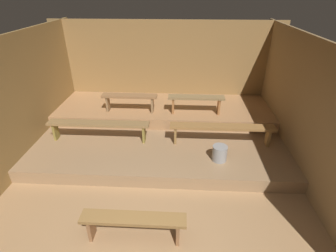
# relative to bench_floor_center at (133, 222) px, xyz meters

# --- Properties ---
(ground) EXTENTS (6.32, 5.92, 0.08)m
(ground) POSITION_rel_bench_floor_center_xyz_m (0.18, 2.01, -0.40)
(ground) COLOR #A07850
(wall_back) EXTENTS (6.32, 0.06, 2.57)m
(wall_back) POSITION_rel_bench_floor_center_xyz_m (0.18, 4.60, 0.93)
(wall_back) COLOR olive
(wall_back) RESTS_ON ground
(wall_left) EXTENTS (0.06, 5.92, 2.57)m
(wall_left) POSITION_rel_bench_floor_center_xyz_m (-2.61, 2.01, 0.93)
(wall_left) COLOR olive
(wall_left) RESTS_ON ground
(wall_right) EXTENTS (0.06, 5.92, 2.57)m
(wall_right) POSITION_rel_bench_floor_center_xyz_m (2.97, 2.01, 0.93)
(wall_right) COLOR olive
(wall_right) RESTS_ON ground
(platform_lower) EXTENTS (5.52, 3.48, 0.27)m
(platform_lower) POSITION_rel_bench_floor_center_xyz_m (0.18, 2.83, -0.22)
(platform_lower) COLOR #947350
(platform_lower) RESTS_ON ground
(platform_middle) EXTENTS (5.52, 1.73, 0.27)m
(platform_middle) POSITION_rel_bench_floor_center_xyz_m (0.18, 3.71, 0.05)
(platform_middle) COLOR #A7794E
(platform_middle) RESTS_ON platform_lower
(bench_floor_center) EXTENTS (1.52, 0.25, 0.45)m
(bench_floor_center) POSITION_rel_bench_floor_center_xyz_m (0.00, 0.00, 0.00)
(bench_floor_center) COLOR olive
(bench_floor_center) RESTS_ON ground
(bench_lower_left) EXTENTS (2.24, 0.25, 0.45)m
(bench_lower_left) POSITION_rel_bench_floor_center_xyz_m (-1.17, 2.32, 0.29)
(bench_lower_left) COLOR olive
(bench_lower_left) RESTS_ON platform_lower
(bench_lower_right) EXTENTS (2.24, 0.25, 0.45)m
(bench_lower_right) POSITION_rel_bench_floor_center_xyz_m (1.53, 2.32, 0.29)
(bench_lower_right) COLOR olive
(bench_lower_right) RESTS_ON platform_lower
(bench_middle_left) EXTENTS (1.36, 0.25, 0.45)m
(bench_middle_left) POSITION_rel_bench_floor_center_xyz_m (-0.64, 3.28, 0.53)
(bench_middle_left) COLOR olive
(bench_middle_left) RESTS_ON platform_middle
(bench_middle_right) EXTENTS (1.36, 0.25, 0.45)m
(bench_middle_right) POSITION_rel_bench_floor_center_xyz_m (1.00, 3.28, 0.53)
(bench_middle_right) COLOR olive
(bench_middle_right) RESTS_ON platform_middle
(pail_lower) EXTENTS (0.29, 0.29, 0.32)m
(pail_lower) POSITION_rel_bench_floor_center_xyz_m (1.43, 1.70, 0.07)
(pail_lower) COLOR gray
(pail_lower) RESTS_ON platform_lower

